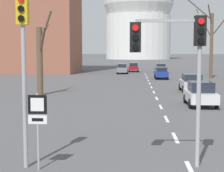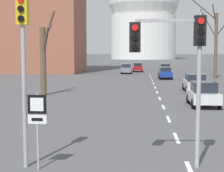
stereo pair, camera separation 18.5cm
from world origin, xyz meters
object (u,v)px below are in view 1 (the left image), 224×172
Objects in this scene: traffic_signal_near_left at (23,47)px; sedan_near_right at (122,69)px; sedan_distant_centre at (200,94)px; route_sign_post at (38,118)px; sedan_near_left at (134,67)px; sedan_far_right at (192,83)px; sedan_mid_centre at (161,73)px; traffic_signal_centre_tall at (177,51)px; sedan_far_left at (161,68)px.

traffic_signal_near_left is 1.46× the size of sedan_near_right.
sedan_near_right is at bearing 100.32° from sedan_distant_centre.
route_sign_post is 0.59× the size of sedan_near_left.
traffic_signal_near_left is 1.41× the size of sedan_distant_centre.
sedan_distant_centre is (6.50, -35.72, 0.02)m from sedan_near_right.
sedan_near_left is 1.01× the size of sedan_far_right.
sedan_distant_centre reaches higher than sedan_mid_centre.
traffic_signal_centre_tall is at bearing -99.87° from sedan_far_right.
route_sign_post is 0.61× the size of sedan_distant_centre.
sedan_near_left is at bearing 91.52° from traffic_signal_centre_tall.
route_sign_post is 0.63× the size of sedan_near_right.
sedan_near_right is (1.08, 50.02, -0.85)m from route_sign_post.
sedan_near_right is 0.89× the size of sedan_mid_centre.
traffic_signal_near_left reaches higher than sedan_far_left.
sedan_far_right is (0.65, -31.28, 0.07)m from sedan_far_left.
sedan_distant_centre is at bearing -83.59° from sedan_near_left.
traffic_signal_centre_tall reaches higher than sedan_near_right.
sedan_far_left is (4.77, -1.10, -0.06)m from sedan_near_left.
traffic_signal_centre_tall is at bearing -103.12° from sedan_distant_centre.
traffic_signal_near_left is 1.37× the size of sedan_near_left.
traffic_signal_centre_tall reaches higher than sedan_near_left.
route_sign_post reaches higher than sedan_near_left.
traffic_signal_centre_tall is at bearing 4.56° from traffic_signal_near_left.
traffic_signal_centre_tall reaches higher than sedan_far_right.
sedan_near_right reaches higher than sedan_mid_centre.
traffic_signal_near_left reaches higher than sedan_distant_centre.
sedan_near_right is 36.30m from sedan_distant_centre.
sedan_far_right is at bearing -74.76° from sedan_near_right.
traffic_signal_near_left reaches higher than sedan_far_right.
traffic_signal_near_left reaches higher than traffic_signal_centre_tall.
sedan_mid_centre is (3.74, -16.63, -0.00)m from sedan_near_left.
sedan_distant_centre is at bearing -90.17° from sedan_far_left.
traffic_signal_near_left is at bearing -93.52° from sedan_near_left.
route_sign_post is (-4.40, -0.62, -2.12)m from traffic_signal_centre_tall.
route_sign_post is 55.17m from sedan_far_left.
traffic_signal_near_left is 1.27× the size of sedan_far_left.
sedan_mid_centre is 15.56m from sedan_far_left.
route_sign_post is 0.56× the size of sedan_mid_centre.
sedan_near_left is 6.00m from sedan_near_right.
sedan_distant_centre reaches higher than sedan_near_right.
sedan_mid_centre is 0.98× the size of sedan_far_left.
sedan_far_right reaches higher than sedan_far_left.
sedan_far_right reaches higher than sedan_near_right.
sedan_near_right is 0.95× the size of sedan_far_right.
traffic_signal_near_left is at bearing -100.43° from sedan_mid_centre.
sedan_distant_centre is (7.59, 14.30, -0.83)m from route_sign_post.
traffic_signal_near_left is 1.13× the size of traffic_signal_centre_tall.
sedan_distant_centre is at bearing -94.84° from sedan_far_right.
traffic_signal_near_left is at bearing -175.44° from traffic_signal_centre_tall.
sedan_distant_centre is (-0.12, -40.32, 0.08)m from sedan_far_left.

